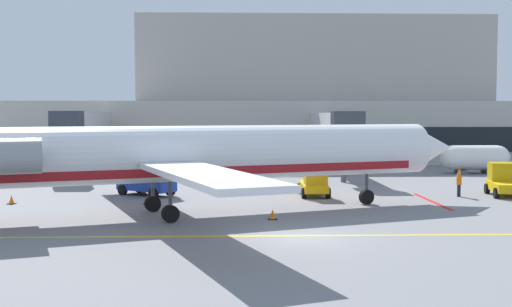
{
  "coord_description": "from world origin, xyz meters",
  "views": [
    {
      "loc": [
        -3.07,
        -28.59,
        5.58
      ],
      "look_at": [
        -1.69,
        12.7,
        3.0
      ],
      "focal_mm": 45.56,
      "sensor_mm": 36.0,
      "label": 1
    }
  ],
  "objects_px": {
    "belt_loader": "(504,181)",
    "marshaller": "(459,183)",
    "baggage_tug": "(314,182)",
    "fuel_tank": "(475,158)",
    "regional_jet": "(177,155)",
    "pushback_tractor": "(151,181)"
  },
  "relations": [
    {
      "from": "marshaller",
      "to": "baggage_tug",
      "type": "bearing_deg",
      "value": 178.08
    },
    {
      "from": "marshaller",
      "to": "fuel_tank",
      "type": "bearing_deg",
      "value": 66.28
    },
    {
      "from": "baggage_tug",
      "to": "marshaller",
      "type": "relative_size",
      "value": 2.13
    },
    {
      "from": "fuel_tank",
      "to": "marshaller",
      "type": "bearing_deg",
      "value": -113.72
    },
    {
      "from": "regional_jet",
      "to": "baggage_tug",
      "type": "xyz_separation_m",
      "value": [
        8.42,
        7.83,
        -2.37
      ]
    },
    {
      "from": "pushback_tractor",
      "to": "marshaller",
      "type": "bearing_deg",
      "value": -2.9
    },
    {
      "from": "pushback_tractor",
      "to": "belt_loader",
      "type": "relative_size",
      "value": 1.09
    },
    {
      "from": "belt_loader",
      "to": "regional_jet",
      "type": "bearing_deg",
      "value": -159.31
    },
    {
      "from": "baggage_tug",
      "to": "marshaller",
      "type": "xyz_separation_m",
      "value": [
        9.66,
        -0.32,
        -0.02
      ]
    },
    {
      "from": "baggage_tug",
      "to": "pushback_tractor",
      "type": "relative_size",
      "value": 0.92
    },
    {
      "from": "regional_jet",
      "to": "baggage_tug",
      "type": "height_order",
      "value": "regional_jet"
    },
    {
      "from": "pushback_tractor",
      "to": "fuel_tank",
      "type": "relative_size",
      "value": 0.67
    },
    {
      "from": "fuel_tank",
      "to": "baggage_tug",
      "type": "bearing_deg",
      "value": -136.53
    },
    {
      "from": "baggage_tug",
      "to": "pushback_tractor",
      "type": "distance_m",
      "value": 10.98
    },
    {
      "from": "regional_jet",
      "to": "marshaller",
      "type": "relative_size",
      "value": 18.64
    },
    {
      "from": "belt_loader",
      "to": "marshaller",
      "type": "xyz_separation_m",
      "value": [
        -3.31,
        -0.57,
        -0.05
      ]
    },
    {
      "from": "regional_jet",
      "to": "marshaller",
      "type": "height_order",
      "value": "regional_jet"
    },
    {
      "from": "pushback_tractor",
      "to": "baggage_tug",
      "type": "bearing_deg",
      "value": -3.76
    },
    {
      "from": "belt_loader",
      "to": "marshaller",
      "type": "height_order",
      "value": "belt_loader"
    },
    {
      "from": "pushback_tractor",
      "to": "belt_loader",
      "type": "height_order",
      "value": "pushback_tractor"
    },
    {
      "from": "regional_jet",
      "to": "marshaller",
      "type": "xyz_separation_m",
      "value": [
        18.08,
        7.51,
        -2.39
      ]
    },
    {
      "from": "baggage_tug",
      "to": "fuel_tank",
      "type": "xyz_separation_m",
      "value": [
        16.79,
        15.92,
        0.5
      ]
    }
  ]
}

